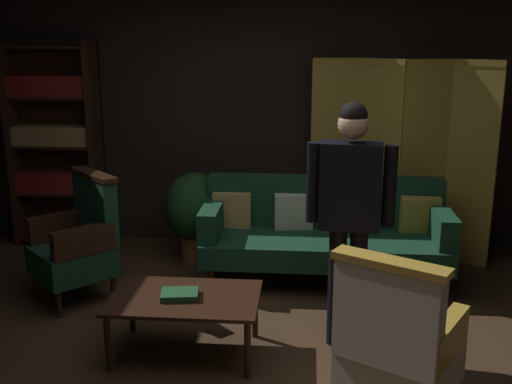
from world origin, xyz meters
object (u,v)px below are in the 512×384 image
armchair_gilt_accent (397,346)px  book_green_cloth (180,294)px  potted_plant (195,210)px  standing_figure (350,204)px  coffee_table (185,303)px  armchair_wing_left (79,241)px  folding_screen (401,158)px  bookshelf (55,141)px  velvet_couch (325,229)px

armchair_gilt_accent → book_green_cloth: bearing=153.3°
potted_plant → standing_figure: bearing=-48.7°
coffee_table → armchair_wing_left: armchair_wing_left is taller
armchair_wing_left → folding_screen: bearing=23.9°
coffee_table → armchair_wing_left: 1.33m
armchair_wing_left → book_green_cloth: armchair_wing_left is taller
bookshelf → book_green_cloth: bearing=-52.0°
velvet_couch → book_green_cloth: bearing=-124.5°
velvet_couch → potted_plant: size_ratio=2.46×
coffee_table → standing_figure: (1.09, 0.22, 0.65)m
velvet_couch → potted_plant: velvet_couch is taller
coffee_table → armchair_gilt_accent: (1.30, -0.69, 0.12)m
bookshelf → armchair_wing_left: 1.62m
folding_screen → book_green_cloth: (-1.71, -2.04, -0.54)m
standing_figure → bookshelf: bearing=145.5°
velvet_couch → coffee_table: (-0.96, -1.42, -0.08)m
coffee_table → armchair_gilt_accent: bearing=-27.9°
bookshelf → coffee_table: (1.74, -2.16, -0.70)m
book_green_cloth → potted_plant: bearing=97.2°
velvet_couch → standing_figure: 1.33m
bookshelf → armchair_gilt_accent: bearing=-43.2°
armchair_gilt_accent → coffee_table: bearing=152.1°
velvet_couch → standing_figure: standing_figure is taller
armchair_gilt_accent → armchair_wing_left: size_ratio=1.00×
armchair_gilt_accent → potted_plant: 2.89m
standing_figure → book_green_cloth: 1.28m
armchair_wing_left → book_green_cloth: size_ratio=4.23×
coffee_table → standing_figure: 1.29m
book_green_cloth → velvet_couch: bearing=55.5°
potted_plant → book_green_cloth: potted_plant is taller
folding_screen → armchair_gilt_accent: bearing=-97.9°
bookshelf → potted_plant: (1.49, -0.42, -0.57)m
coffee_table → book_green_cloth: bearing=-146.0°
standing_figure → velvet_couch: bearing=95.9°
potted_plant → book_green_cloth: (0.22, -1.77, -0.06)m
armchair_wing_left → standing_figure: (2.12, -0.60, 0.54)m
armchair_wing_left → potted_plant: bearing=49.7°
velvet_couch → book_green_cloth: size_ratio=8.63×
armchair_gilt_accent → standing_figure: size_ratio=0.61×
folding_screen → bookshelf: (-3.41, 0.14, 0.09)m
folding_screen → velvet_couch: 1.07m
velvet_couch → coffee_table: size_ratio=2.12×
bookshelf → coffee_table: 2.86m
folding_screen → armchair_gilt_accent: 2.78m
coffee_table → velvet_couch: bearing=55.9°
velvet_couch → armchair_wing_left: bearing=-163.3°
coffee_table → armchair_wing_left: bearing=141.4°
velvet_couch → armchair_wing_left: armchair_wing_left is taller
folding_screen → bookshelf: size_ratio=0.93×
velvet_couch → standing_figure: bearing=-84.1°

